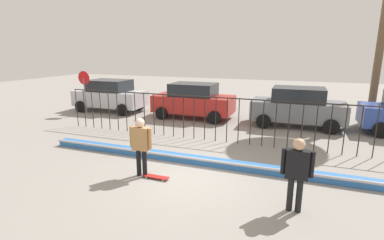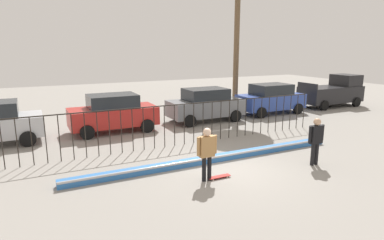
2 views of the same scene
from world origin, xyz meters
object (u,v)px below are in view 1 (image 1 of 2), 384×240
skateboarder (141,142)px  parked_car_gray (298,107)px  parked_car_silver (110,95)px  parked_car_red (193,100)px  camera_operator (297,169)px  skateboard (156,177)px  stop_sign (84,87)px

skateboarder → parked_car_gray: size_ratio=0.41×
parked_car_silver → parked_car_red: (5.40, -0.00, 0.00)m
parked_car_silver → camera_operator: bearing=-33.8°
skateboard → parked_car_gray: size_ratio=0.19×
skateboard → parked_car_gray: 8.61m
parked_car_red → parked_car_gray: (5.34, 0.05, 0.00)m
skateboard → parked_car_silver: (-7.06, 7.68, 0.91)m
skateboard → parked_car_gray: bearing=69.7°
skateboard → stop_sign: (-7.71, 6.26, 1.56)m
skateboarder → camera_operator: bearing=-29.8°
skateboarder → camera_operator: size_ratio=1.00×
parked_car_red → stop_sign: 6.25m
skateboarder → skateboard: (0.46, -0.02, -0.99)m
skateboard → parked_car_gray: parked_car_gray is taller
camera_operator → parked_car_red: (-5.44, 8.11, -0.08)m
skateboarder → skateboard: bearing=-26.6°
camera_operator → stop_sign: (-11.49, 6.69, 0.57)m
skateboard → parked_car_red: bearing=107.3°
parked_car_gray → skateboard: bearing=-115.3°
skateboarder → parked_car_gray: 8.75m
skateboarder → parked_car_gray: (4.14, 7.71, -0.08)m
skateboard → camera_operator: camera_operator is taller
parked_car_silver → parked_car_red: bearing=3.0°
camera_operator → parked_car_gray: parked_car_gray is taller
camera_operator → stop_sign: bearing=13.5°
skateboard → camera_operator: size_ratio=0.46×
skateboard → camera_operator: bearing=-1.4°
skateboarder → parked_car_red: 7.75m
camera_operator → parked_car_gray: (-0.10, 8.16, -0.08)m
skateboarder → parked_car_red: (-1.20, 7.65, -0.08)m
parked_car_red → stop_sign: stop_sign is taller
parked_car_gray → skateboarder: bearing=-118.1°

